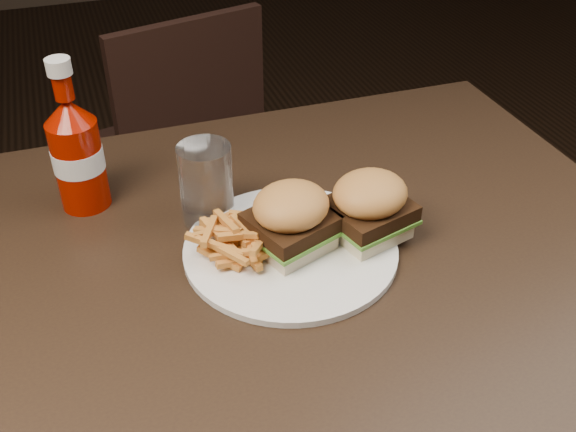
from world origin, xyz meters
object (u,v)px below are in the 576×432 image
object	(u,v)px
plate	(291,249)
ketchup_bottle	(80,167)
dining_table	(207,294)
chair_far	(168,154)
tumbler	(206,184)

from	to	relation	value
plate	ketchup_bottle	bearing A→B (deg)	140.21
dining_table	chair_far	world-z (taller)	dining_table
plate	ketchup_bottle	size ratio (longest dim) A/B	2.02
chair_far	tumbler	xyz separation A→B (m)	(-0.05, -0.73, 0.38)
dining_table	tumbler	bearing A→B (deg)	74.98
tumbler	dining_table	bearing A→B (deg)	-105.02
dining_table	chair_far	size ratio (longest dim) A/B	3.29
plate	ketchup_bottle	distance (m)	0.31
dining_table	chair_far	xyz separation A→B (m)	(0.08, 0.86, -0.30)
ketchup_bottle	dining_table	bearing A→B (deg)	-60.89
chair_far	plate	distance (m)	0.90
chair_far	tumbler	bearing A→B (deg)	71.22
chair_far	tumbler	world-z (taller)	tumbler
dining_table	ketchup_bottle	xyz separation A→B (m)	(-0.12, 0.22, 0.08)
dining_table	plate	distance (m)	0.12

